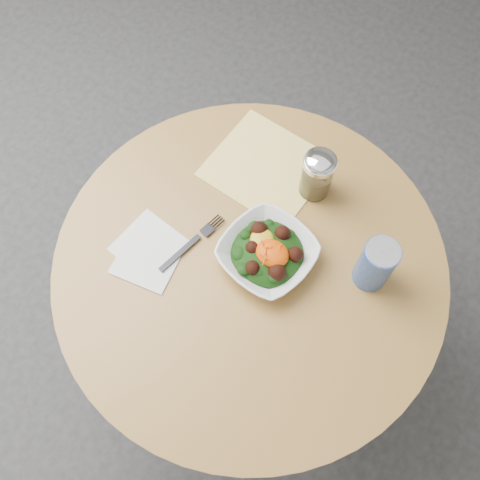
{
  "coord_description": "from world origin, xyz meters",
  "views": [
    {
      "loc": [
        0.23,
        -0.4,
        1.87
      ],
      "look_at": [
        -0.03,
        0.01,
        0.81
      ],
      "focal_mm": 40.0,
      "sensor_mm": 36.0,
      "label": 1
    }
  ],
  "objects": [
    {
      "name": "ground",
      "position": [
        0.0,
        0.0,
        0.0
      ],
      "size": [
        6.0,
        6.0,
        0.0
      ],
      "primitive_type": "plane",
      "color": "#292A2C",
      "rests_on": "ground"
    },
    {
      "name": "table",
      "position": [
        0.0,
        0.0,
        0.55
      ],
      "size": [
        0.9,
        0.9,
        0.75
      ],
      "color": "black",
      "rests_on": "ground"
    },
    {
      "name": "cloth_napkin",
      "position": [
        -0.1,
        0.24,
        0.75
      ],
      "size": [
        0.28,
        0.26,
        0.0
      ],
      "primitive_type": "cube",
      "rotation": [
        0.0,
        0.0,
        -0.06
      ],
      "color": "#E7B90C",
      "rests_on": "table"
    },
    {
      "name": "paper_napkins",
      "position": [
        -0.21,
        -0.1,
        0.75
      ],
      "size": [
        0.17,
        0.18,
        0.0
      ],
      "color": "silver",
      "rests_on": "table"
    },
    {
      "name": "salad_bowl",
      "position": [
        0.03,
        0.03,
        0.78
      ],
      "size": [
        0.24,
        0.24,
        0.08
      ],
      "color": "silver",
      "rests_on": "table"
    },
    {
      "name": "fork",
      "position": [
        -0.13,
        -0.03,
        0.76
      ],
      "size": [
        0.06,
        0.19,
        0.0
      ],
      "color": "black",
      "rests_on": "table"
    },
    {
      "name": "spice_shaker",
      "position": [
        0.03,
        0.24,
        0.82
      ],
      "size": [
        0.08,
        0.08,
        0.14
      ],
      "color": "silver",
      "rests_on": "table"
    },
    {
      "name": "beverage_can",
      "position": [
        0.24,
        0.11,
        0.82
      ],
      "size": [
        0.08,
        0.08,
        0.15
      ],
      "color": "navy",
      "rests_on": "table"
    }
  ]
}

